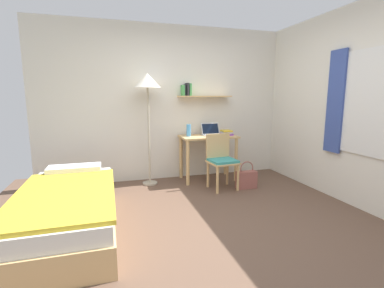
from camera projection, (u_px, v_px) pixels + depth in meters
The scene contains 11 objects.
ground_plane at pixel (211, 226), 3.10m from camera, with size 5.28×5.28×0.00m, color brown.
wall_back at pixel (171, 104), 4.80m from camera, with size 4.40×0.27×2.60m.
wall_right at pixel (365, 106), 3.46m from camera, with size 0.10×4.40×2.60m.
bed at pixel (68, 210), 2.95m from camera, with size 0.95×1.96×0.54m.
desk at pixel (208, 145), 4.77m from camera, with size 0.94×0.54×0.77m.
desk_chair at pixel (221, 159), 4.34m from camera, with size 0.46×0.44×0.85m.
standing_lamp at pixel (148, 86), 4.35m from camera, with size 0.41×0.41×1.78m.
laptop at pixel (211, 132), 4.83m from camera, with size 0.33×0.23×0.21m.
water_bottle at pixel (189, 130), 4.65m from camera, with size 0.07×0.07×0.20m, color #4C99DB.
book_stack at pixel (226, 133), 4.80m from camera, with size 0.18×0.24×0.09m.
handbag at pixel (246, 179), 4.37m from camera, with size 0.32×0.12×0.43m.
Camera 1 is at (-1.03, -2.72, 1.43)m, focal length 26.11 mm.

